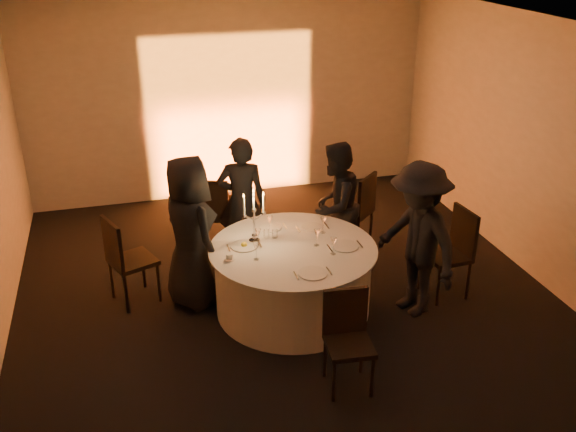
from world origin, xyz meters
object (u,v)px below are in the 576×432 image
object	(u,v)px
chair_back_right	(358,206)
guest_left	(190,233)
chair_front	(347,334)
coffee_cup	(230,257)
guest_back_left	(242,201)
guest_back_right	(335,206)
guest_right	(417,240)
candelabra	(254,223)
chair_back_left	(213,210)
chair_left	(125,256)
banquet_table	(293,279)
chair_right	(453,247)

from	to	relation	value
chair_back_right	guest_left	bearing A→B (deg)	-23.12
guest_left	chair_front	bearing A→B (deg)	-170.07
chair_back_right	coffee_cup	size ratio (longest dim) A/B	9.23
guest_back_left	guest_back_right	world-z (taller)	guest_back_left
guest_back_left	guest_right	xyz separation A→B (m)	(1.56, -1.61, 0.05)
guest_back_left	candelabra	size ratio (longest dim) A/B	2.62
chair_back_left	chair_front	bearing A→B (deg)	123.72
chair_front	guest_back_left	world-z (taller)	guest_back_left
guest_back_right	chair_left	bearing A→B (deg)	-36.29
chair_front	candelabra	size ratio (longest dim) A/B	1.51
chair_back_left	candelabra	size ratio (longest dim) A/B	1.65
banquet_table	coffee_cup	world-z (taller)	coffee_cup
chair_back_right	guest_left	world-z (taller)	guest_left
chair_back_right	chair_front	world-z (taller)	chair_back_right
banquet_table	chair_left	xyz separation A→B (m)	(-1.74, 0.63, 0.20)
chair_front	coffee_cup	bearing A→B (deg)	130.19
chair_back_right	chair_right	bearing A→B (deg)	71.93
chair_back_left	guest_back_right	world-z (taller)	guest_back_right
chair_front	guest_left	distance (m)	2.14
chair_back_left	chair_back_right	xyz separation A→B (m)	(1.84, -0.36, -0.01)
guest_back_right	candelabra	xyz separation A→B (m)	(-1.14, -0.62, 0.19)
chair_left	chair_front	size ratio (longest dim) A/B	1.11
guest_left	chair_right	bearing A→B (deg)	-125.48
guest_back_left	candelabra	bearing A→B (deg)	99.39
guest_right	guest_back_right	bearing A→B (deg)	-173.86
chair_right	guest_left	distance (m)	2.94
guest_back_right	coffee_cup	bearing A→B (deg)	-8.79
chair_back_right	candelabra	world-z (taller)	candelabra
chair_left	guest_right	distance (m)	3.18
guest_right	coffee_cup	xyz separation A→B (m)	(-1.97, 0.27, -0.06)
chair_back_left	banquet_table	bearing A→B (deg)	130.12
coffee_cup	guest_left	bearing A→B (deg)	121.51
chair_right	guest_right	distance (m)	0.67
banquet_table	guest_back_left	distance (m)	1.35
chair_right	candelabra	xyz separation A→B (m)	(-2.20, 0.39, 0.40)
chair_back_right	guest_right	bearing A→B (deg)	49.27
chair_left	guest_back_left	world-z (taller)	guest_back_left
chair_left	coffee_cup	bearing A→B (deg)	-146.24
chair_back_right	candelabra	size ratio (longest dim) A/B	1.63
chair_right	guest_back_right	bearing A→B (deg)	-138.40
chair_front	guest_back_right	world-z (taller)	guest_back_right
chair_right	chair_front	size ratio (longest dim) A/B	1.10
chair_back_right	chair_left	bearing A→B (deg)	-30.71
chair_back_right	chair_front	size ratio (longest dim) A/B	1.08
chair_left	chair_right	world-z (taller)	chair_left
guest_left	candelabra	world-z (taller)	guest_left
guest_left	guest_back_right	bearing A→B (deg)	-100.77
candelabra	chair_right	bearing A→B (deg)	-10.05
banquet_table	chair_back_left	xyz separation A→B (m)	(-0.61, 1.59, 0.20)
chair_back_right	candelabra	xyz separation A→B (m)	(-1.59, -0.98, 0.41)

